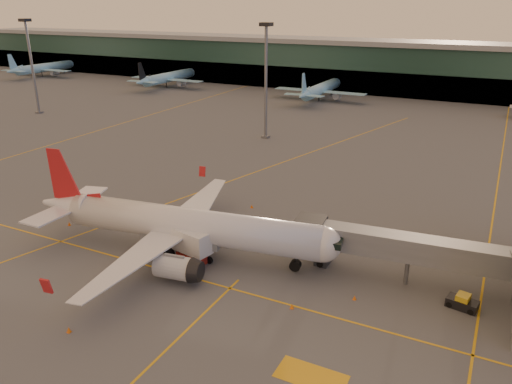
% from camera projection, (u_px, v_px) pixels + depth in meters
% --- Properties ---
extents(ground, '(600.00, 600.00, 0.00)m').
position_uv_depth(ground, '(166.00, 299.00, 53.08)').
color(ground, '#4C4F54').
rests_on(ground, ground).
extents(taxi_markings, '(100.12, 173.00, 0.01)m').
position_uv_depth(taxi_markings, '(277.00, 171.00, 93.29)').
color(taxi_markings, gold).
rests_on(taxi_markings, ground).
extents(terminal, '(400.00, 20.00, 17.60)m').
position_uv_depth(terminal, '(416.00, 68.00, 168.32)').
color(terminal, '#19382D').
rests_on(terminal, ground).
extents(mast_west_far, '(2.40, 2.40, 25.60)m').
position_uv_depth(mast_west_far, '(31.00, 60.00, 137.39)').
color(mast_west_far, slate).
rests_on(mast_west_far, ground).
extents(mast_west_near, '(2.40, 2.40, 25.60)m').
position_uv_depth(mast_west_near, '(266.00, 73.00, 111.29)').
color(mast_west_near, slate).
rests_on(mast_west_near, ground).
extents(distant_aircraft_row, '(290.00, 34.00, 13.00)m').
position_uv_depth(distant_aircraft_row, '(333.00, 101.00, 160.41)').
color(distant_aircraft_row, '#8CCDEB').
rests_on(distant_aircraft_row, ground).
extents(main_airplane, '(40.24, 36.44, 12.16)m').
position_uv_depth(main_airplane, '(182.00, 225.00, 61.25)').
color(main_airplane, silver).
rests_on(main_airplane, ground).
extents(jet_bridge, '(27.29, 5.88, 5.97)m').
position_uv_depth(jet_bridge, '(423.00, 252.00, 54.26)').
color(jet_bridge, slate).
rests_on(jet_bridge, ground).
extents(catering_truck, '(6.03, 3.58, 4.39)m').
position_uv_depth(catering_truck, '(190.00, 244.00, 59.81)').
color(catering_truck, '#AE2318').
rests_on(catering_truck, ground).
extents(pushback_tug, '(3.30, 2.19, 1.57)m').
position_uv_depth(pushback_tug, '(462.00, 303.00, 51.39)').
color(pushback_tug, black).
rests_on(pushback_tug, ground).
extents(cone_nose, '(0.39, 0.39, 0.50)m').
position_uv_depth(cone_nose, '(355.00, 298.00, 52.97)').
color(cone_nose, orange).
rests_on(cone_nose, ground).
extents(cone_tail, '(0.43, 0.43, 0.55)m').
position_uv_depth(cone_tail, '(69.00, 224.00, 70.62)').
color(cone_tail, orange).
rests_on(cone_tail, ground).
extents(cone_wing_right, '(0.45, 0.45, 0.57)m').
position_uv_depth(cone_wing_right, '(69.00, 330.00, 47.71)').
color(cone_wing_right, orange).
rests_on(cone_wing_right, ground).
extents(cone_wing_left, '(0.43, 0.43, 0.55)m').
position_uv_depth(cone_wing_left, '(252.00, 206.00, 76.66)').
color(cone_wing_left, orange).
rests_on(cone_wing_left, ground).
extents(cone_fwd, '(0.42, 0.42, 0.53)m').
position_uv_depth(cone_fwd, '(292.00, 306.00, 51.44)').
color(cone_fwd, orange).
rests_on(cone_fwd, ground).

